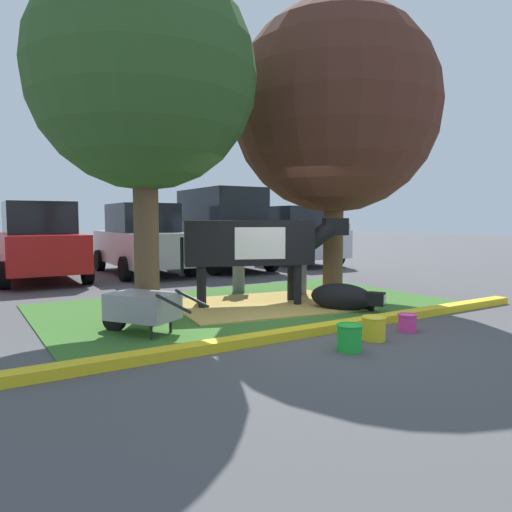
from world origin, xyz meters
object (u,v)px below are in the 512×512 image
at_px(wheelbarrow, 141,307).
at_px(bucket_green, 349,337).
at_px(cow_holstein, 254,243).
at_px(sedan_silver, 291,236).
at_px(calf_lying, 343,297).
at_px(person_visitor_near, 238,255).
at_px(hatchback_white, 142,240).
at_px(shade_tree_left, 143,77).
at_px(person_handler, 300,255).
at_px(suv_dark_grey, 221,229).
at_px(shade_tree_right, 335,110).
at_px(bucket_pink, 407,322).
at_px(sedan_red, 39,242).
at_px(bucket_yellow, 374,328).

bearing_deg(wheelbarrow, bucket_green, -48.73).
bearing_deg(cow_holstein, sedan_silver, 48.92).
bearing_deg(calf_lying, cow_holstein, 128.67).
relative_size(person_visitor_near, hatchback_white, 0.34).
distance_m(shade_tree_left, wheelbarrow, 3.40).
bearing_deg(person_handler, shade_tree_left, -167.99).
bearing_deg(suv_dark_grey, sedan_silver, 2.92).
height_order(shade_tree_right, bucket_pink, shade_tree_right).
height_order(calf_lying, wheelbarrow, wheelbarrow).
distance_m(wheelbarrow, bucket_green, 2.82).
bearing_deg(sedan_red, bucket_green, -76.98).
height_order(wheelbarrow, bucket_pink, wheelbarrow).
relative_size(calf_lying, person_handler, 0.82).
distance_m(shade_tree_left, bucket_pink, 5.25).
relative_size(sedan_red, sedan_silver, 1.00).
height_order(calf_lying, sedan_silver, sedan_silver).
bearing_deg(shade_tree_right, cow_holstein, -178.28).
bearing_deg(shade_tree_left, calf_lying, -16.66).
bearing_deg(bucket_green, person_handler, 60.64).
bearing_deg(person_visitor_near, sedan_silver, 43.99).
height_order(wheelbarrow, sedan_red, sedan_red).
height_order(shade_tree_left, shade_tree_right, shade_tree_right).
bearing_deg(bucket_green, shade_tree_right, 51.37).
height_order(shade_tree_right, bucket_green, shade_tree_right).
bearing_deg(shade_tree_left, suv_dark_grey, 53.74).
bearing_deg(bucket_green, sedan_red, 103.02).
distance_m(shade_tree_left, sedan_silver, 10.32).
bearing_deg(sedan_silver, wheelbarrow, -137.46).
xyz_separation_m(shade_tree_right, suv_dark_grey, (0.58, 5.98, -2.51)).
relative_size(shade_tree_left, bucket_pink, 19.59).
height_order(shade_tree_right, sedan_silver, shade_tree_right).
relative_size(bucket_green, bucket_yellow, 1.00).
xyz_separation_m(person_visitor_near, suv_dark_grey, (1.99, 4.54, 0.45)).
bearing_deg(shade_tree_left, sedan_red, 95.58).
height_order(bucket_green, sedan_red, sedan_red).
distance_m(bucket_yellow, sedan_silver, 10.65).
bearing_deg(cow_holstein, wheelbarrow, -157.21).
xyz_separation_m(shade_tree_left, sedan_silver, (7.54, 6.51, -2.70)).
relative_size(cow_holstein, sedan_red, 0.68).
bearing_deg(hatchback_white, wheelbarrow, -109.03).
bearing_deg(sedan_red, shade_tree_right, -52.07).
distance_m(shade_tree_right, sedan_red, 8.16).
bearing_deg(hatchback_white, suv_dark_grey, -0.20).
relative_size(calf_lying, sedan_silver, 0.29).
distance_m(shade_tree_left, suv_dark_grey, 8.25).
bearing_deg(person_handler, shade_tree_right, -33.82).
distance_m(shade_tree_right, bucket_pink, 4.82).
height_order(shade_tree_right, wheelbarrow, shade_tree_right).
distance_m(person_handler, hatchback_white, 5.80).
distance_m(shade_tree_left, shade_tree_right, 4.11).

